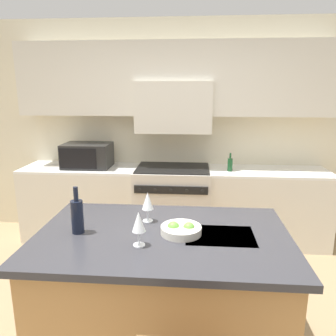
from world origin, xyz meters
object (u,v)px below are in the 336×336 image
fruit_bowl (181,229)px  microwave (87,155)px  wine_glass_far (148,202)px  range_stove (173,204)px  wine_glass_near (139,223)px  oil_bottle_on_counter (230,164)px  wine_bottle (77,216)px

fruit_bowl → microwave: bearing=123.3°
wine_glass_far → range_stove: bearing=87.7°
wine_glass_near → fruit_bowl: 0.33m
microwave → oil_bottle_on_counter: 1.74m
wine_bottle → oil_bottle_on_counter: bearing=57.6°
oil_bottle_on_counter → microwave: bearing=177.8°
microwave → range_stove: bearing=-1.0°
microwave → wine_glass_far: microwave is taller
range_stove → oil_bottle_on_counter: oil_bottle_on_counter is taller
fruit_bowl → oil_bottle_on_counter: oil_bottle_on_counter is taller
wine_glass_near → oil_bottle_on_counter: (0.75, 2.00, -0.09)m
microwave → fruit_bowl: 2.26m
range_stove → wine_bottle: bearing=-104.7°
wine_glass_far → oil_bottle_on_counter: wine_glass_far is taller
range_stove → microwave: size_ratio=1.64×
range_stove → fruit_bowl: size_ratio=3.49×
range_stove → wine_glass_near: 2.14m
fruit_bowl → wine_glass_near: bearing=-142.7°
wine_glass_near → fruit_bowl: wine_glass_near is taller
microwave → wine_bottle: size_ratio=1.82×
microwave → wine_glass_near: (0.99, -2.07, 0.02)m
wine_bottle → oil_bottle_on_counter: wine_bottle is taller
wine_glass_far → fruit_bowl: wine_glass_far is taller
range_stove → microwave: microwave is taller
range_stove → wine_glass_near: (-0.07, -2.05, 0.62)m
range_stove → microwave: (-1.06, 0.02, 0.60)m
microwave → oil_bottle_on_counter: (1.74, -0.07, -0.07)m
wine_glass_far → oil_bottle_on_counter: size_ratio=1.00×
range_stove → wine_glass_near: size_ratio=4.31×
range_stove → oil_bottle_on_counter: bearing=-4.1°
wine_bottle → wine_glass_far: size_ratio=1.45×
wine_bottle → microwave: bearing=106.3°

